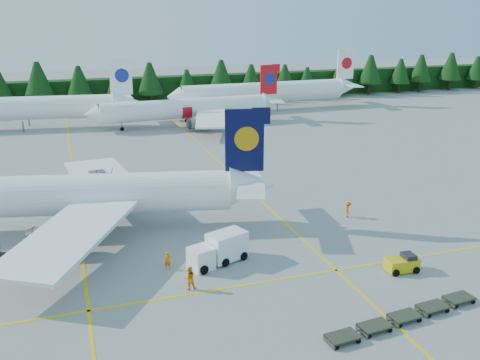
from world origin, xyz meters
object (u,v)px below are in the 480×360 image
object	(u,v)px
airliner_red	(182,109)
service_truck	(218,249)
baggage_tug	(403,263)
airliner_navy	(47,196)
airstairs	(108,203)

from	to	relation	value
airliner_red	service_truck	xyz separation A→B (m)	(-9.32, -56.25, -1.94)
baggage_tug	airliner_navy	bearing A→B (deg)	150.09
airstairs	service_truck	size ratio (longest dim) A/B	1.05
airliner_navy	airliner_red	world-z (taller)	airliner_navy
service_truck	airliner_navy	bearing A→B (deg)	118.39
airliner_navy	airliner_red	size ratio (longest dim) A/B	1.09
airliner_navy	airliner_red	xyz separation A→B (m)	(22.97, 44.19, -0.32)
airliner_navy	airstairs	distance (m)	7.57
airliner_red	baggage_tug	xyz separation A→B (m)	(4.81, -62.50, -2.51)
airliner_navy	baggage_tug	bearing A→B (deg)	-20.88
airliner_navy	baggage_tug	world-z (taller)	airliner_navy
airliner_red	airstairs	xyz separation A→B (m)	(-17.08, -40.31, -2.42)
airliner_navy	service_truck	size ratio (longest dim) A/B	7.12
service_truck	baggage_tug	bearing A→B (deg)	-44.05
airstairs	airliner_navy	bearing A→B (deg)	-159.08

